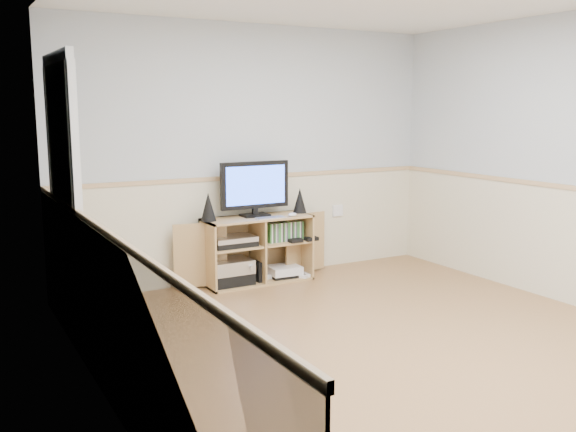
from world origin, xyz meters
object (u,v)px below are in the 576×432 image
object	(u,v)px
monitor	(255,187)
keyboard	(271,218)
game_consoles	(283,272)
media_cabinet	(255,248)

from	to	relation	value
monitor	keyboard	bearing A→B (deg)	-68.70
monitor	game_consoles	xyz separation A→B (m)	(0.27, -0.06, -0.87)
media_cabinet	game_consoles	world-z (taller)	media_cabinet
keyboard	game_consoles	world-z (taller)	keyboard
media_cabinet	keyboard	bearing A→B (deg)	-68.88
keyboard	media_cabinet	bearing A→B (deg)	113.19
media_cabinet	game_consoles	distance (m)	0.38
keyboard	game_consoles	xyz separation A→B (m)	(0.20, 0.13, -0.59)
monitor	game_consoles	size ratio (longest dim) A/B	1.57
media_cabinet	keyboard	size ratio (longest dim) A/B	5.83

